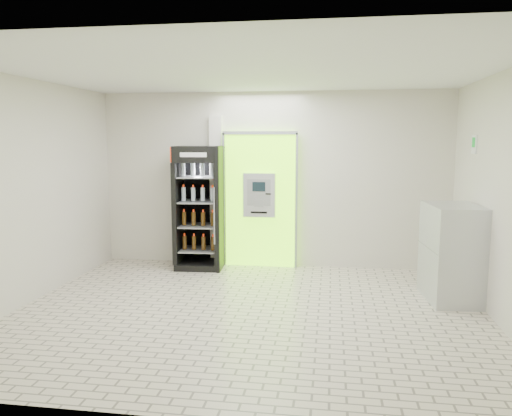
# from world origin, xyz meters

# --- Properties ---
(ground) EXTENTS (6.00, 6.00, 0.00)m
(ground) POSITION_xyz_m (0.00, 0.00, 0.00)
(ground) COLOR beige
(ground) RESTS_ON ground
(room_shell) EXTENTS (6.00, 6.00, 6.00)m
(room_shell) POSITION_xyz_m (0.00, 0.00, 1.84)
(room_shell) COLOR beige
(room_shell) RESTS_ON ground
(atm_assembly) EXTENTS (1.30, 0.24, 2.33)m
(atm_assembly) POSITION_xyz_m (-0.20, 2.41, 1.17)
(atm_assembly) COLOR #84FA11
(atm_assembly) RESTS_ON ground
(pillar) EXTENTS (0.22, 0.11, 2.60)m
(pillar) POSITION_xyz_m (-0.98, 2.45, 1.30)
(pillar) COLOR silver
(pillar) RESTS_ON ground
(beverage_cooler) EXTENTS (0.83, 0.77, 2.08)m
(beverage_cooler) POSITION_xyz_m (-1.20, 2.15, 1.00)
(beverage_cooler) COLOR black
(beverage_cooler) RESTS_ON ground
(steel_cabinet) EXTENTS (0.75, 1.04, 1.32)m
(steel_cabinet) POSITION_xyz_m (2.66, 0.93, 0.66)
(steel_cabinet) COLOR #B7BAC0
(steel_cabinet) RESTS_ON ground
(exit_sign) EXTENTS (0.02, 0.22, 0.26)m
(exit_sign) POSITION_xyz_m (2.99, 1.40, 2.12)
(exit_sign) COLOR white
(exit_sign) RESTS_ON room_shell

